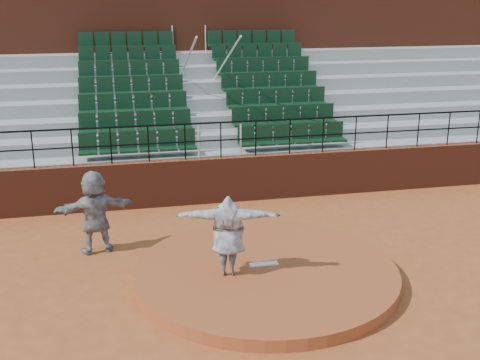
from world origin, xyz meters
name	(u,v)px	position (x,y,z in m)	size (l,w,h in m)	color
ground	(265,278)	(0.00, 0.00, 0.00)	(90.00, 90.00, 0.00)	#A04E24
pitchers_mound	(266,273)	(0.00, 0.00, 0.12)	(5.50, 5.50, 0.25)	#A04923
pitching_rubber	(264,264)	(0.00, 0.15, 0.27)	(0.60, 0.15, 0.03)	white
boundary_wall	(221,180)	(0.00, 5.00, 0.65)	(24.00, 0.30, 1.30)	maroon
wall_railing	(221,132)	(0.00, 5.00, 2.03)	(24.04, 0.05, 1.03)	black
seating_deck	(201,126)	(0.00, 8.65, 1.44)	(24.00, 5.97, 4.63)	gray
press_box_facade	(184,51)	(0.00, 12.60, 3.55)	(24.00, 3.00, 7.10)	maroon
pitcher	(228,235)	(-0.81, -0.11, 1.09)	(2.06, 0.56, 1.68)	black
fielder	(95,212)	(-3.44, 2.19, 0.97)	(1.80, 0.57, 1.94)	black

